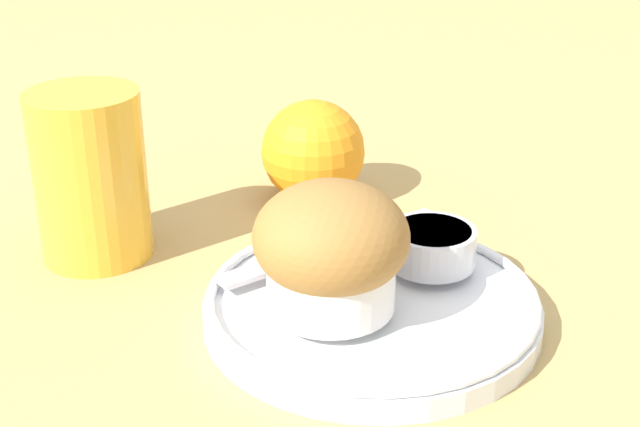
{
  "coord_description": "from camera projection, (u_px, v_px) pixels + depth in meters",
  "views": [
    {
      "loc": [
        -0.31,
        -0.37,
        0.29
      ],
      "look_at": [
        -0.02,
        0.02,
        0.06
      ],
      "focal_mm": 50.0,
      "sensor_mm": 36.0,
      "label": 1
    }
  ],
  "objects": [
    {
      "name": "orange_fruit",
      "position": [
        313.0,
        151.0,
        0.68
      ],
      "size": [
        0.08,
        0.08,
        0.08
      ],
      "color": "orange",
      "rests_on": "ground_plane"
    },
    {
      "name": "plate",
      "position": [
        372.0,
        305.0,
        0.53
      ],
      "size": [
        0.2,
        0.2,
        0.02
      ],
      "color": "white",
      "rests_on": "ground_plane"
    },
    {
      "name": "ground_plane",
      "position": [
        367.0,
        297.0,
        0.56
      ],
      "size": [
        3.0,
        3.0,
        0.0
      ],
      "primitive_type": "plane",
      "color": "tan"
    },
    {
      "name": "berry_pair",
      "position": [
        303.0,
        263.0,
        0.55
      ],
      "size": [
        0.02,
        0.01,
        0.01
      ],
      "color": "#B7192D",
      "rests_on": "plate"
    },
    {
      "name": "cream_ramekin",
      "position": [
        432.0,
        245.0,
        0.55
      ],
      "size": [
        0.06,
        0.06,
        0.02
      ],
      "color": "silver",
      "rests_on": "plate"
    },
    {
      "name": "muffin",
      "position": [
        331.0,
        249.0,
        0.5
      ],
      "size": [
        0.09,
        0.09,
        0.08
      ],
      "color": "silver",
      "rests_on": "plate"
    },
    {
      "name": "juice_glass",
      "position": [
        90.0,
        176.0,
        0.59
      ],
      "size": [
        0.07,
        0.07,
        0.12
      ],
      "color": "gold",
      "rests_on": "ground_plane"
    },
    {
      "name": "butter_knife",
      "position": [
        330.0,
        247.0,
        0.58
      ],
      "size": [
        0.17,
        0.02,
        0.0
      ],
      "rotation": [
        0.0,
        0.0,
        -0.01
      ],
      "color": "silver",
      "rests_on": "plate"
    }
  ]
}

